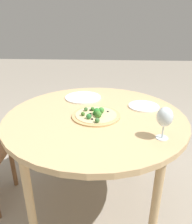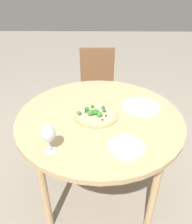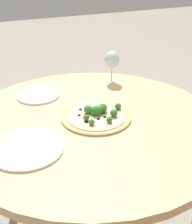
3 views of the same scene
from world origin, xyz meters
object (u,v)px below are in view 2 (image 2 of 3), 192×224
at_px(chair, 97,89).
at_px(pizza, 95,114).
at_px(wine_glass, 48,134).
at_px(plate_far, 141,106).
at_px(plate_near, 126,147).

xyz_separation_m(chair, pizza, (0.01, 0.94, 0.28)).
bearing_deg(chair, pizza, -91.76).
height_order(chair, pizza, chair).
relative_size(chair, pizza, 2.97).
distance_m(chair, pizza, 0.98).
distance_m(chair, wine_glass, 1.38).
distance_m(pizza, plate_far, 0.36).
bearing_deg(chair, wine_glass, -102.36).
bearing_deg(plate_near, wine_glass, 4.44).
distance_m(chair, plate_near, 1.31).
relative_size(pizza, plate_near, 1.44).
bearing_deg(plate_far, plate_near, 70.77).
height_order(wine_glass, plate_far, wine_glass).
xyz_separation_m(pizza, plate_far, (-0.34, -0.12, -0.01)).
height_order(pizza, plate_near, pizza).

